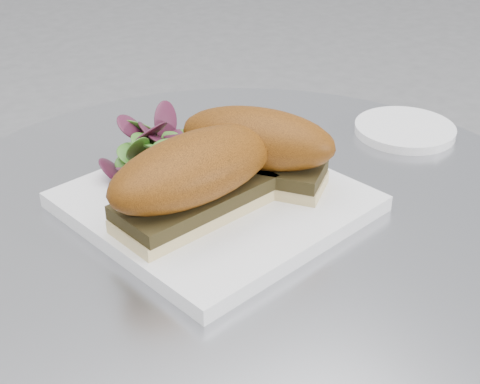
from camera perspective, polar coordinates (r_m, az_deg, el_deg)
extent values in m
cylinder|color=#AFB0B7|center=(0.66, 0.35, -3.03)|extent=(0.70, 0.70, 0.02)
cube|color=white|center=(0.67, -2.12, -0.83)|extent=(0.30, 0.30, 0.02)
cube|color=beige|center=(0.63, -3.74, -1.45)|extent=(0.17, 0.10, 0.01)
cube|color=black|center=(0.63, -3.78, -0.40)|extent=(0.17, 0.10, 0.01)
ellipsoid|color=#753A0B|center=(0.61, -3.88, 2.10)|extent=(0.20, 0.12, 0.06)
cube|color=beige|center=(0.69, 1.45, 1.26)|extent=(0.13, 0.14, 0.01)
cube|color=black|center=(0.68, 1.47, 2.25)|extent=(0.13, 0.14, 0.01)
ellipsoid|color=#753A0B|center=(0.67, 1.50, 4.61)|extent=(0.16, 0.17, 0.06)
cylinder|color=white|center=(0.86, 13.88, 5.20)|extent=(0.12, 0.12, 0.01)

